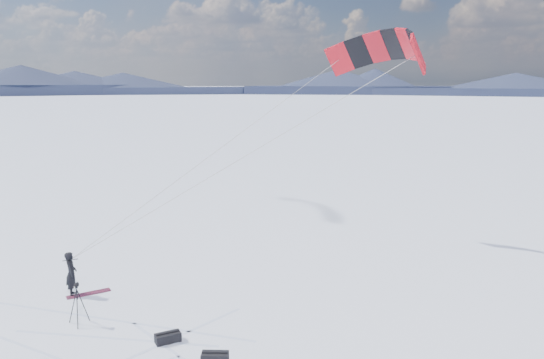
{
  "coord_description": "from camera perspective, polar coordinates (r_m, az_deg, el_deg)",
  "views": [
    {
      "loc": [
        5.19,
        -15.34,
        8.0
      ],
      "look_at": [
        7.34,
        6.7,
        3.89
      ],
      "focal_mm": 35.0,
      "sensor_mm": 36.0,
      "label": 1
    }
  ],
  "objects": [
    {
      "name": "horizon_hills",
      "position": [
        16.84,
        -23.42,
        -6.36
      ],
      "size": [
        704.47,
        706.88,
        8.41
      ],
      "color": "black",
      "rests_on": "ground"
    },
    {
      "name": "snowkiter",
      "position": [
        21.96,
        -20.64,
        -11.55
      ],
      "size": [
        0.55,
        0.7,
        1.71
      ],
      "primitive_type": "imported",
      "rotation": [
        0.0,
        0.0,
        1.82
      ],
      "color": "black",
      "rests_on": "ground"
    },
    {
      "name": "tripod",
      "position": [
        19.13,
        -20.21,
        -11.85
      ],
      "size": [
        0.68,
        0.64,
        1.45
      ],
      "rotation": [
        0.0,
        0.0,
        0.67
      ],
      "color": "black",
      "rests_on": "ground"
    },
    {
      "name": "power_kite",
      "position": [
        25.44,
        11.92,
        13.4
      ],
      "size": [
        14.69,
        7.8,
        8.98
      ],
      "color": "red",
      "rests_on": "ground"
    },
    {
      "name": "gear_bag_b",
      "position": [
        16.22,
        -6.16,
        -18.47
      ],
      "size": [
        0.82,
        0.48,
        0.36
      ],
      "rotation": [
        0.0,
        0.0,
        -0.13
      ],
      "color": "black",
      "rests_on": "ground"
    },
    {
      "name": "snow_tracks",
      "position": [
        17.97,
        -21.57,
        -16.68
      ],
      "size": [
        17.62,
        10.25,
        0.01
      ],
      "color": "#AEBBDD",
      "rests_on": "ground"
    },
    {
      "name": "snowboard",
      "position": [
        21.84,
        -19.12,
        -11.51
      ],
      "size": [
        1.58,
        0.98,
        0.04
      ],
      "primitive_type": "cube",
      "rotation": [
        0.0,
        0.0,
        0.45
      ],
      "color": "maroon",
      "rests_on": "ground"
    },
    {
      "name": "gear_bag_a",
      "position": [
        17.5,
        -11.14,
        -16.33
      ],
      "size": [
        0.86,
        0.63,
        0.35
      ],
      "rotation": [
        0.0,
        0.0,
        0.38
      ],
      "color": "black",
      "rests_on": "ground"
    },
    {
      "name": "ground",
      "position": [
        18.06,
        -22.61,
        -16.64
      ],
      "size": [
        1800.0,
        1800.0,
        0.0
      ],
      "primitive_type": "plane",
      "color": "white"
    }
  ]
}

